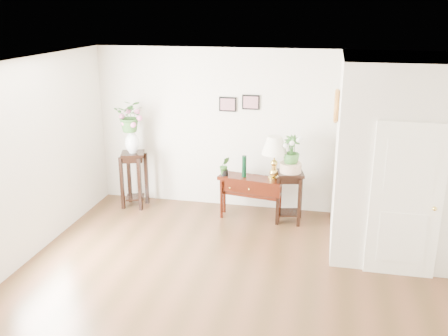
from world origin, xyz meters
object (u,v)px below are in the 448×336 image
(console_table, at_px, (251,197))
(plant_stand_a, at_px, (134,180))
(table_lamp, at_px, (274,159))
(plant_stand_b, at_px, (289,197))

(console_table, distance_m, plant_stand_a, 2.13)
(table_lamp, bearing_deg, console_table, 180.00)
(table_lamp, distance_m, plant_stand_b, 0.70)
(plant_stand_b, bearing_deg, console_table, 177.77)
(table_lamp, xyz_separation_m, plant_stand_a, (-2.50, 0.07, -0.57))
(console_table, relative_size, plant_stand_a, 1.08)
(console_table, xyz_separation_m, plant_stand_a, (-2.12, 0.07, 0.14))
(plant_stand_b, bearing_deg, plant_stand_a, 177.97)
(console_table, xyz_separation_m, plant_stand_b, (0.65, -0.03, 0.07))
(plant_stand_a, bearing_deg, console_table, -1.97)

